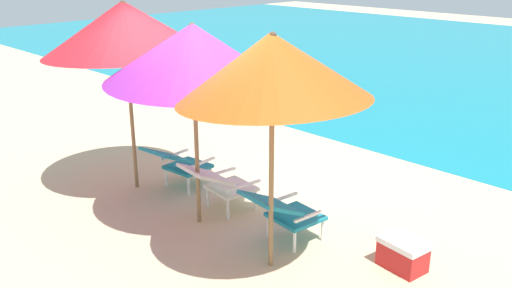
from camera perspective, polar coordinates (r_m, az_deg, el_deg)
The scene contains 8 objects.
ground_plane at distance 9.90m, azimuth 14.86°, elevation 0.75°, with size 40.00×40.00×0.00m, color #CCB78E.
lounge_chair_left at distance 7.38m, azimuth -8.13°, elevation -1.85°, with size 0.62×0.92×0.68m.
lounge_chair_center at distance 6.69m, azimuth -3.84°, elevation -3.99°, with size 0.63×0.93×0.68m.
lounge_chair_right at distance 5.97m, azimuth 2.94°, elevation -6.95°, with size 0.63×0.93×0.68m.
beach_umbrella_left at distance 7.15m, azimuth -13.57°, elevation 11.71°, with size 2.23×2.20×2.54m.
beach_umbrella_center at distance 5.99m, azimuth -6.62°, elevation 9.41°, with size 2.26×2.25×2.38m.
beach_umbrella_right at distance 5.00m, azimuth 1.73°, elevation 8.07°, with size 1.93×1.90×2.44m.
cooler_box at distance 5.84m, azimuth 15.09°, elevation -11.02°, with size 0.51×0.38×0.32m.
Camera 1 is at (4.64, -4.20, 3.05)m, focal length 38.27 mm.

